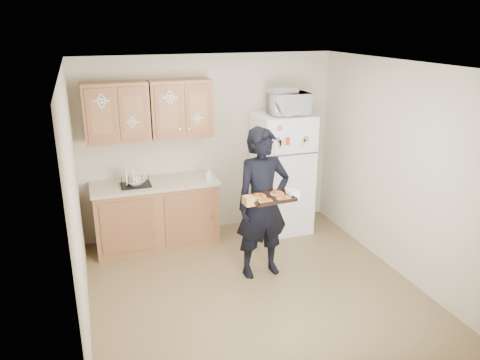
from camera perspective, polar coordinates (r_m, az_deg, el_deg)
name	(u,v)px	position (r m, az deg, el deg)	size (l,w,h in m)	color
floor	(253,288)	(5.51, 1.64, -13.06)	(3.60, 3.60, 0.00)	brown
ceiling	(256,65)	(4.69, 1.93, 13.83)	(3.60, 3.60, 0.00)	silver
wall_back	(210,145)	(6.60, -3.71, 4.24)	(3.60, 0.04, 2.50)	beige
wall_front	(342,265)	(3.48, 12.36, -10.11)	(3.60, 0.04, 2.50)	beige
wall_left	(76,206)	(4.68, -19.37, -3.04)	(0.04, 3.60, 2.50)	beige
wall_right	(397,169)	(5.81, 18.64, 1.24)	(0.04, 3.60, 2.50)	beige
refrigerator	(282,173)	(6.69, 5.09, 0.82)	(0.75, 0.70, 1.70)	white
base_cabinet	(156,215)	(6.41, -10.16, -4.24)	(1.60, 0.60, 0.86)	brown
countertop	(154,184)	(6.25, -10.40, -0.44)	(1.64, 0.64, 0.04)	tan
upper_cab_left	(116,112)	(6.10, -14.86, 7.98)	(0.80, 0.33, 0.75)	brown
upper_cab_right	(181,109)	(6.21, -7.24, 8.63)	(0.80, 0.33, 0.75)	brown
cereal_box	(305,208)	(7.34, 7.87, -3.37)	(0.20, 0.07, 0.32)	gold
person	(263,204)	(5.43, 2.77, -2.90)	(0.66, 0.43, 1.80)	black
baking_tray	(271,198)	(5.10, 3.83, -2.23)	(0.47, 0.34, 0.04)	black
pizza_front_left	(265,201)	(4.99, 3.10, -2.51)	(0.16, 0.16, 0.02)	orange
pizza_front_right	(283,198)	(5.08, 5.32, -2.16)	(0.16, 0.16, 0.02)	orange
pizza_back_left	(259,196)	(5.12, 2.35, -1.93)	(0.16, 0.16, 0.02)	orange
pizza_back_right	(277,193)	(5.21, 4.53, -1.60)	(0.16, 0.16, 0.02)	orange
microwave	(289,104)	(6.43, 6.00, 9.23)	(0.53, 0.36, 0.30)	white
foil_pan	(283,90)	(6.39, 5.22, 10.89)	(0.36, 0.25, 0.08)	silver
dish_rack	(135,180)	(6.13, -12.65, -0.01)	(0.38, 0.28, 0.15)	black
bowl	(135,182)	(6.14, -12.66, -0.26)	(0.24, 0.24, 0.06)	white
soap_bottle	(208,174)	(6.21, -3.87, 0.77)	(0.08, 0.08, 0.18)	white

